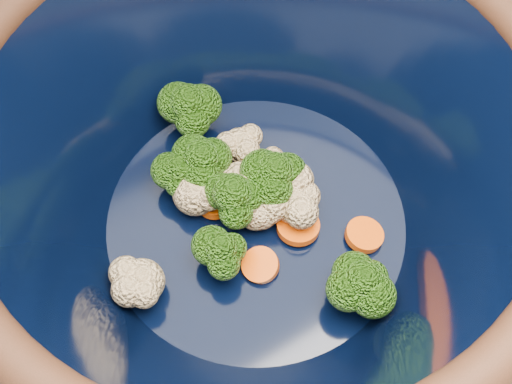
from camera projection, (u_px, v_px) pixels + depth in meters
The scene contains 2 objects.
mixing_bowl at pixel (256, 179), 0.47m from camera, with size 0.50×0.50×0.17m.
vegetable_pile at pixel (245, 192), 0.51m from camera, with size 0.18×0.23×0.05m.
Camera 1 is at (-0.11, -0.19, 1.40)m, focal length 50.00 mm.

